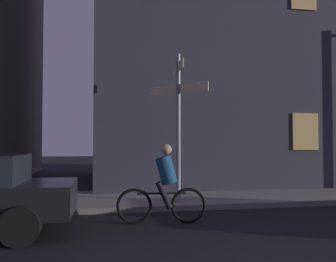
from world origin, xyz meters
name	(u,v)px	position (x,y,z in m)	size (l,w,h in m)	color
sidewalk_kerb	(178,198)	(0.00, 6.82, 0.07)	(40.00, 2.91, 0.14)	gray
signpost	(178,114)	(-0.15, 6.01, 2.38)	(1.27, 1.27, 3.80)	gray
cyclist	(164,187)	(-0.83, 4.20, 0.75)	(1.82, 0.37, 1.61)	black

